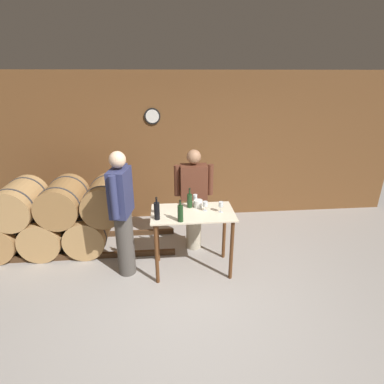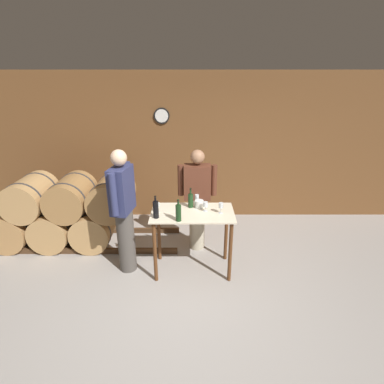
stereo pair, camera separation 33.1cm
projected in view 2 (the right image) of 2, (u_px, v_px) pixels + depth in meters
The scene contains 14 objects.
ground_plane at pixel (184, 310), 3.58m from camera, with size 14.00×14.00×0.00m, color #9E9993.
back_wall at pixel (187, 148), 5.53m from camera, with size 8.40×0.08×2.70m.
barrel_rack at pixel (63, 212), 4.82m from camera, with size 3.99×0.83×1.15m.
tasting_table at pixel (192, 224), 4.08m from camera, with size 1.11×0.63×0.91m.
wine_bottle_far_left at pixel (155, 209), 3.81m from camera, with size 0.07×0.07×0.30m.
wine_bottle_left at pixel (178, 212), 3.73m from camera, with size 0.07×0.07×0.29m.
wine_bottle_center at pixel (190, 200), 4.12m from camera, with size 0.07×0.07×0.28m.
wine_glass_near_left at pixel (157, 205), 3.98m from camera, with size 0.06×0.06×0.13m.
wine_glass_near_center at pixel (196, 198), 4.22m from camera, with size 0.06×0.06×0.14m.
wine_glass_near_right at pixel (205, 205), 4.00m from camera, with size 0.06×0.06×0.13m.
wine_glass_far_side at pixel (220, 206), 3.94m from camera, with size 0.06×0.06×0.15m.
ice_bucket at pixel (199, 204), 4.13m from camera, with size 0.12×0.12×0.10m.
person_host at pixel (123, 210), 4.01m from camera, with size 0.29×0.58×1.76m.
person_visitor_with_scarf at pixel (197, 199), 4.58m from camera, with size 0.59×0.24×1.62m.
Camera 2 is at (0.09, -2.81, 2.64)m, focal length 28.00 mm.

